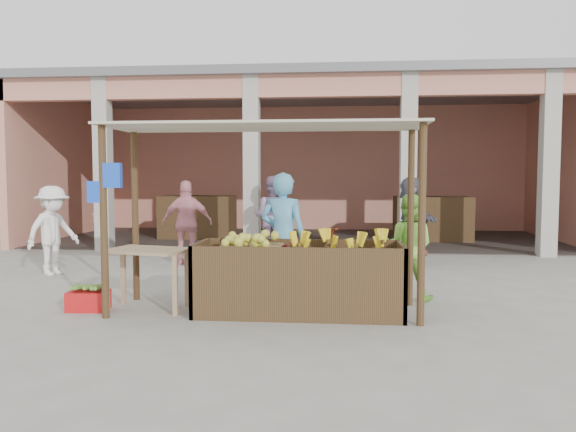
# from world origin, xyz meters

# --- Properties ---
(ground) EXTENTS (60.00, 60.00, 0.00)m
(ground) POSITION_xyz_m (0.00, 0.00, 0.00)
(ground) COLOR gray
(ground) RESTS_ON ground
(market_building) EXTENTS (14.40, 6.40, 4.20)m
(market_building) POSITION_xyz_m (0.05, 8.93, 2.70)
(market_building) COLOR tan
(market_building) RESTS_ON ground
(fruit_stall) EXTENTS (2.60, 0.95, 0.80)m
(fruit_stall) POSITION_xyz_m (0.50, 0.00, 0.40)
(fruit_stall) COLOR #4E391F
(fruit_stall) RESTS_ON ground
(stall_awning) EXTENTS (4.09, 1.35, 2.39)m
(stall_awning) POSITION_xyz_m (-0.01, 0.06, 1.98)
(stall_awning) COLOR #4E391F
(stall_awning) RESTS_ON ground
(banana_heap) EXTENTS (1.19, 0.65, 0.22)m
(banana_heap) POSITION_xyz_m (1.00, 0.02, 0.91)
(banana_heap) COLOR yellow
(banana_heap) RESTS_ON fruit_stall
(melon_tray) EXTENTS (0.79, 0.68, 0.21)m
(melon_tray) POSITION_xyz_m (-0.11, 0.02, 0.90)
(melon_tray) COLOR #99764F
(melon_tray) RESTS_ON fruit_stall
(berry_heap) EXTENTS (0.43, 0.35, 0.14)m
(berry_heap) POSITION_xyz_m (0.45, 0.05, 0.87)
(berry_heap) COLOR maroon
(berry_heap) RESTS_ON fruit_stall
(side_table) EXTENTS (1.12, 0.88, 0.80)m
(side_table) POSITION_xyz_m (-1.48, 0.02, 0.66)
(side_table) COLOR tan
(side_table) RESTS_ON ground
(papaya_pile) EXTENTS (0.69, 0.39, 0.20)m
(papaya_pile) POSITION_xyz_m (-1.48, 0.02, 0.90)
(papaya_pile) COLOR #408A2D
(papaya_pile) RESTS_ON side_table
(red_crate) EXTENTS (0.51, 0.39, 0.26)m
(red_crate) POSITION_xyz_m (-2.24, -0.08, 0.13)
(red_crate) COLOR red
(red_crate) RESTS_ON ground
(plantain_bundle) EXTENTS (0.40, 0.28, 0.08)m
(plantain_bundle) POSITION_xyz_m (-2.24, -0.08, 0.30)
(plantain_bundle) COLOR #609034
(plantain_bundle) RESTS_ON red_crate
(produce_sacks) EXTENTS (0.88, 0.66, 0.53)m
(produce_sacks) POSITION_xyz_m (2.63, 5.45, 0.27)
(produce_sacks) COLOR maroon
(produce_sacks) RESTS_ON ground
(vendor_blue) EXTENTS (0.81, 0.67, 1.91)m
(vendor_blue) POSITION_xyz_m (0.22, 0.74, 0.96)
(vendor_blue) COLOR #59ADDD
(vendor_blue) RESTS_ON ground
(vendor_green) EXTENTS (0.84, 0.61, 1.57)m
(vendor_green) POSITION_xyz_m (1.97, 0.99, 0.78)
(vendor_green) COLOR #81CF44
(vendor_green) RESTS_ON ground
(motorcycle) EXTENTS (1.31, 1.90, 0.94)m
(motorcycle) POSITION_xyz_m (0.42, 2.11, 0.47)
(motorcycle) COLOR #A72A0A
(motorcycle) RESTS_ON ground
(shopper_a) EXTENTS (0.97, 1.22, 1.70)m
(shopper_a) POSITION_xyz_m (-4.06, 2.44, 0.85)
(shopper_a) COLOR white
(shopper_a) RESTS_ON ground
(shopper_b) EXTENTS (1.13, 0.76, 1.77)m
(shopper_b) POSITION_xyz_m (-1.99, 3.77, 0.89)
(shopper_b) COLOR pink
(shopper_b) RESTS_ON ground
(shopper_d) EXTENTS (0.95, 1.79, 1.84)m
(shopper_d) POSITION_xyz_m (2.41, 4.14, 0.92)
(shopper_d) COLOR #4C4B59
(shopper_d) RESTS_ON ground
(shopper_e) EXTENTS (0.73, 0.73, 1.58)m
(shopper_e) POSITION_xyz_m (-4.68, 5.80, 0.79)
(shopper_e) COLOR #E8BD7F
(shopper_e) RESTS_ON ground
(shopper_f) EXTENTS (1.02, 0.69, 1.92)m
(shopper_f) POSITION_xyz_m (-0.46, 4.99, 0.96)
(shopper_f) COLOR gray
(shopper_f) RESTS_ON ground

